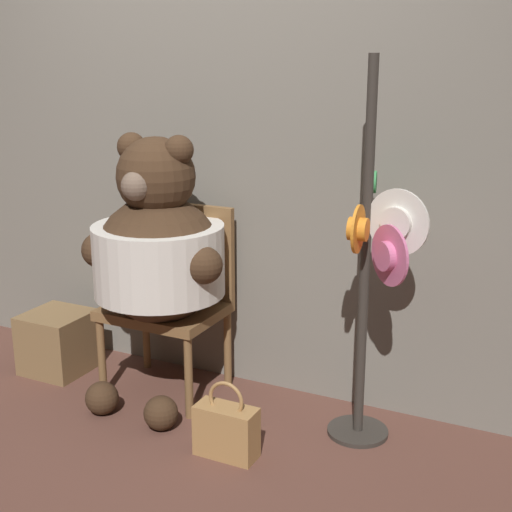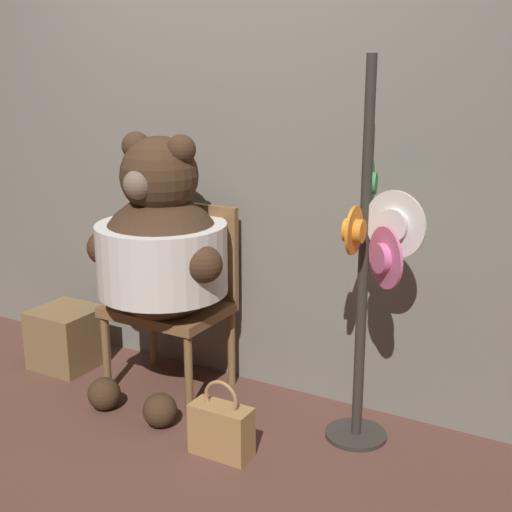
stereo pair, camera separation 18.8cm
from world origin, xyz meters
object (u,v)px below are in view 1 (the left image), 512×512
Objects in this scene: chair at (172,291)px; handbag_on_ground at (226,430)px; hat_display_rack at (374,268)px; teddy_bear at (158,251)px.

chair is 0.86m from handbag_on_ground.
handbag_on_ground is at bearing -141.35° from hat_display_rack.
teddy_bear reaches higher than chair.
teddy_bear reaches higher than handbag_on_ground.
hat_display_rack is (1.08, -0.10, 0.29)m from chair.
handbag_on_ground is at bearing -40.68° from chair.
handbag_on_ground is at bearing -31.67° from teddy_bear.
hat_display_rack is 0.94m from handbag_on_ground.
teddy_bear is at bearing -80.20° from chair.
hat_display_rack reaches higher than teddy_bear.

